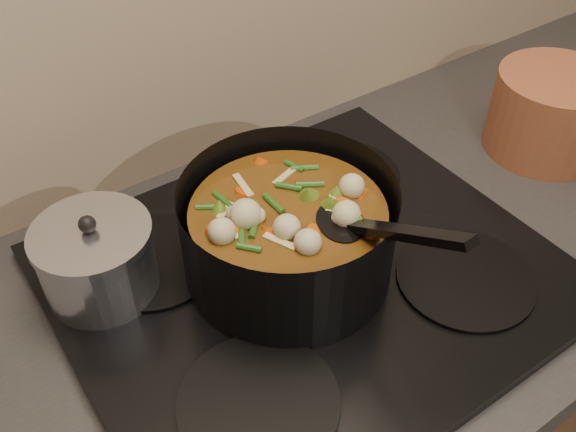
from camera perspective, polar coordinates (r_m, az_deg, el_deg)
stovetop at (r=0.86m, az=1.72°, el=-5.27°), size 0.62×0.54×0.03m
stockpot at (r=0.81m, az=0.04°, el=-1.59°), size 0.30×0.38×0.20m
saucepan at (r=0.83m, az=-16.59°, el=-3.74°), size 0.15×0.15×0.12m
terracotta_crock at (r=1.14m, az=22.29°, el=8.46°), size 0.22×0.22×0.13m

